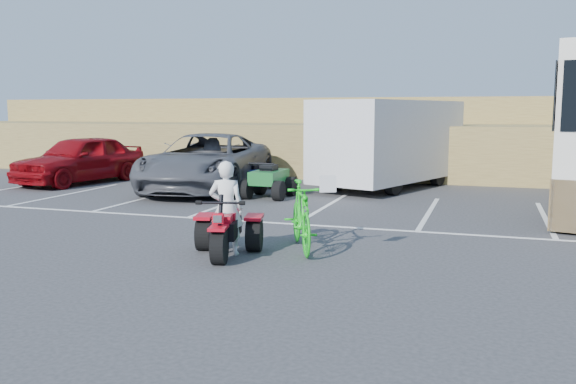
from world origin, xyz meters
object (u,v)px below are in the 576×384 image
(red_trike_atv, at_px, (225,256))
(green_dirt_bike, at_px, (301,216))
(red_car, at_px, (80,159))
(quad_atv_green, at_px, (269,197))
(grey_pickup, at_px, (207,162))
(quad_atv_blue, at_px, (255,189))
(cargo_trailer, at_px, (389,141))
(rider, at_px, (226,208))

(red_trike_atv, xyz_separation_m, green_dirt_bike, (1.11, 0.90, 0.63))
(red_car, bearing_deg, quad_atv_green, 0.13)
(grey_pickup, bearing_deg, red_car, 169.66)
(grey_pickup, height_order, quad_atv_blue, grey_pickup)
(green_dirt_bike, bearing_deg, cargo_trailer, 64.75)
(green_dirt_bike, bearing_deg, quad_atv_blue, 92.05)
(grey_pickup, relative_size, quad_atv_green, 3.92)
(red_car, distance_m, quad_atv_blue, 6.51)
(rider, relative_size, red_car, 0.34)
(cargo_trailer, bearing_deg, rider, -76.41)
(red_trike_atv, distance_m, rider, 0.85)
(rider, xyz_separation_m, cargo_trailer, (1.23, 10.37, 0.71))
(quad_atv_green, bearing_deg, cargo_trailer, 49.69)
(quad_atv_blue, relative_size, quad_atv_green, 0.82)
(red_car, relative_size, quad_atv_blue, 3.67)
(red_trike_atv, height_order, quad_atv_green, quad_atv_green)
(rider, distance_m, green_dirt_bike, 1.39)
(cargo_trailer, bearing_deg, grey_pickup, -135.74)
(green_dirt_bike, height_order, quad_atv_blue, green_dirt_bike)
(red_car, distance_m, cargo_trailer, 10.75)
(green_dirt_bike, distance_m, red_car, 12.87)
(cargo_trailer, bearing_deg, green_dirt_bike, -70.11)
(red_trike_atv, distance_m, green_dirt_bike, 1.57)
(grey_pickup, relative_size, cargo_trailer, 0.99)
(red_trike_atv, relative_size, green_dirt_bike, 0.77)
(red_trike_atv, bearing_deg, grey_pickup, 103.63)
(red_car, bearing_deg, rider, -31.65)
(rider, xyz_separation_m, grey_pickup, (-4.22, 7.95, 0.07))
(rider, height_order, quad_atv_blue, rider)
(green_dirt_bike, relative_size, red_car, 0.42)
(red_car, bearing_deg, green_dirt_bike, -25.72)
(red_trike_atv, height_order, red_car, red_car)
(rider, distance_m, cargo_trailer, 10.47)
(green_dirt_bike, relative_size, quad_atv_green, 1.27)
(red_car, relative_size, quad_atv_green, 3.00)
(green_dirt_bike, bearing_deg, quad_atv_green, 90.23)
(quad_atv_blue, bearing_deg, cargo_trailer, 40.58)
(green_dirt_bike, bearing_deg, red_car, 119.47)
(red_car, height_order, quad_atv_green, red_car)
(red_car, height_order, quad_atv_blue, red_car)
(rider, height_order, cargo_trailer, cargo_trailer)
(quad_atv_blue, distance_m, quad_atv_green, 2.02)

